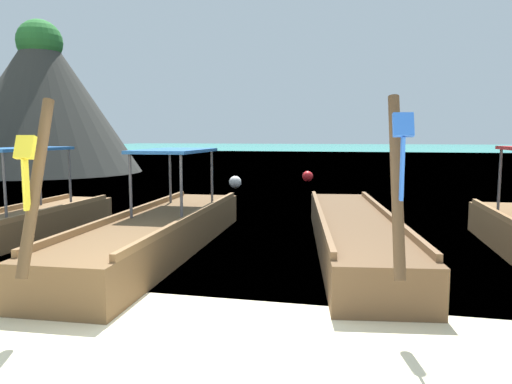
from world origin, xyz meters
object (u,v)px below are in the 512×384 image
Objects in this scene: longtail_boat_yellow_ribbon at (160,231)px; mooring_buoy_far at (308,176)px; karst_rock at (38,101)px; longtail_boat_blue_ribbon at (353,233)px; mooring_buoy_near at (235,182)px.

longtail_boat_yellow_ribbon is 13.87m from mooring_buoy_far.
mooring_buoy_far is (15.56, -2.48, -3.74)m from karst_rock.
longtail_boat_blue_ribbon is 10.74m from mooring_buoy_near.
longtail_boat_yellow_ribbon is 10.54m from mooring_buoy_near.
longtail_boat_yellow_ribbon reaches higher than mooring_buoy_far.
longtail_boat_yellow_ribbon is 0.63× the size of karst_rock.
longtail_boat_blue_ribbon is 15.13× the size of mooring_buoy_near.
longtail_boat_blue_ribbon is at bearing -79.73° from mooring_buoy_far.
longtail_boat_blue_ribbon reaches higher than mooring_buoy_near.
longtail_boat_yellow_ribbon is 22.16m from karst_rock.
longtail_boat_yellow_ribbon is 14.95× the size of mooring_buoy_far.
longtail_boat_yellow_ribbon reaches higher than mooring_buoy_near.
mooring_buoy_near is at bearing 97.94° from longtail_boat_yellow_ribbon.
longtail_boat_blue_ribbon is at bearing -63.36° from mooring_buoy_near.
karst_rock reaches higher than longtail_boat_blue_ribbon.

